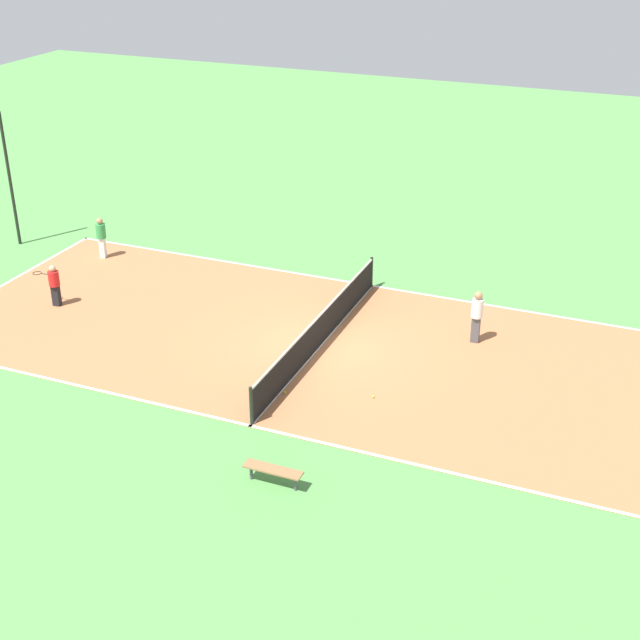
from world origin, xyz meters
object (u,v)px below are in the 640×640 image
object	(u,v)px
bench	(273,471)
fence_post_back_right	(10,180)
tennis_net	(320,329)
player_near_white	(477,313)
tennis_ball_left_sideline	(373,397)
tennis_ball_right_alley	(285,392)
player_far_green	(101,235)
player_coach_red	(54,283)

from	to	relation	value
bench	fence_post_back_right	size ratio (longest dim) A/B	0.28
tennis_net	bench	world-z (taller)	tennis_net
player_near_white	tennis_ball_left_sideline	size ratio (longest dim) A/B	25.01
tennis_ball_right_alley	fence_post_back_right	xyz separation A→B (m)	(6.41, 14.35, 2.55)
player_far_green	fence_post_back_right	xyz separation A→B (m)	(-0.03, 3.90, 1.70)
player_coach_red	player_far_green	bearing A→B (deg)	-83.81
player_near_white	player_coach_red	xyz separation A→B (m)	(-2.77, 13.64, -0.15)
player_far_green	fence_post_back_right	bearing A→B (deg)	75.62
fence_post_back_right	tennis_ball_right_alley	bearing A→B (deg)	-114.06
tennis_ball_left_sideline	player_far_green	bearing A→B (deg)	65.92
player_coach_red	fence_post_back_right	size ratio (longest dim) A/B	0.28
tennis_ball_right_alley	tennis_net	bearing A→B (deg)	3.04
tennis_net	tennis_ball_right_alley	xyz separation A→B (m)	(-3.00, -0.16, -0.53)
tennis_net	player_near_white	xyz separation A→B (m)	(2.07, -4.35, 0.41)
player_coach_red	tennis_ball_left_sideline	bearing A→B (deg)	165.07
bench	fence_post_back_right	xyz separation A→B (m)	(10.28, 15.80, 2.23)
tennis_net	bench	size ratio (longest dim) A/B	6.57
bench	player_far_green	size ratio (longest dim) A/B	0.92
bench	player_near_white	distance (m)	9.37
tennis_net	fence_post_back_right	world-z (taller)	fence_post_back_right
player_near_white	player_coach_red	world-z (taller)	player_near_white
tennis_net	tennis_ball_right_alley	distance (m)	3.05
tennis_net	player_near_white	size ratio (longest dim) A/B	5.63
tennis_ball_left_sideline	tennis_ball_right_alley	bearing A→B (deg)	106.66
fence_post_back_right	player_coach_red	bearing A→B (deg)	-130.06
tennis_net	fence_post_back_right	bearing A→B (deg)	76.48
tennis_net	tennis_ball_left_sideline	bearing A→B (deg)	-132.10
bench	tennis_net	bearing A→B (deg)	-76.76
player_near_white	tennis_ball_right_alley	xyz separation A→B (m)	(-5.07, 4.19, -0.94)
player_coach_red	bench	bearing A→B (deg)	143.25
tennis_net	player_coach_red	distance (m)	9.33
player_coach_red	tennis_ball_left_sideline	xyz separation A→B (m)	(-1.59, -11.83, -0.79)
tennis_net	tennis_ball_right_alley	world-z (taller)	tennis_net
bench	player_near_white	xyz separation A→B (m)	(8.94, -2.73, 0.61)
player_near_white	tennis_ball_right_alley	distance (m)	6.64
player_near_white	player_coach_red	bearing A→B (deg)	9.65
bench	tennis_ball_right_alley	xyz separation A→B (m)	(3.87, 1.46, -0.33)
tennis_ball_right_alley	fence_post_back_right	size ratio (longest dim) A/B	0.01
bench	tennis_ball_left_sideline	xyz separation A→B (m)	(4.58, -0.91, -0.33)
fence_post_back_right	tennis_ball_left_sideline	bearing A→B (deg)	-108.82
player_coach_red	tennis_ball_right_alley	world-z (taller)	player_coach_red
tennis_net	player_far_green	xyz separation A→B (m)	(3.44, 10.29, 0.33)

